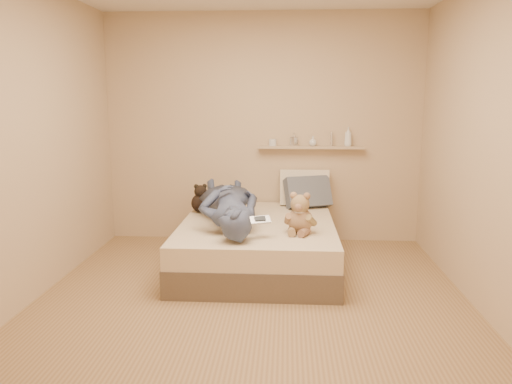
# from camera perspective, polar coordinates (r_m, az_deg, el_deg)

# --- Properties ---
(room) EXTENTS (3.80, 3.80, 3.80)m
(room) POSITION_cam_1_polar(r_m,az_deg,el_deg) (3.87, -0.60, 5.51)
(room) COLOR #9A7A4F
(room) RESTS_ON ground
(bed) EXTENTS (1.50, 1.90, 0.45)m
(bed) POSITION_cam_1_polar(r_m,az_deg,el_deg) (4.99, 0.20, -5.92)
(bed) COLOR brown
(bed) RESTS_ON floor
(game_console) EXTENTS (0.20, 0.14, 0.06)m
(game_console) POSITION_cam_1_polar(r_m,az_deg,el_deg) (4.31, 0.45, -3.20)
(game_console) COLOR #B4B6BB
(game_console) RESTS_ON bed
(teddy_bear) EXTENTS (0.31, 0.31, 0.38)m
(teddy_bear) POSITION_cam_1_polar(r_m,az_deg,el_deg) (4.49, 5.04, -2.79)
(teddy_bear) COLOR #937350
(teddy_bear) RESTS_ON bed
(dark_plush) EXTENTS (0.20, 0.20, 0.31)m
(dark_plush) POSITION_cam_1_polar(r_m,az_deg,el_deg) (5.33, -6.35, -0.92)
(dark_plush) COLOR black
(dark_plush) RESTS_ON bed
(pillow_cream) EXTENTS (0.55, 0.22, 0.42)m
(pillow_cream) POSITION_cam_1_polar(r_m,az_deg,el_deg) (5.69, 5.54, 0.53)
(pillow_cream) COLOR #F3E5C0
(pillow_cream) RESTS_ON bed
(pillow_grey) EXTENTS (0.56, 0.42, 0.37)m
(pillow_grey) POSITION_cam_1_polar(r_m,az_deg,el_deg) (5.56, 5.94, -0.04)
(pillow_grey) COLOR #565D69
(pillow_grey) RESTS_ON bed
(person) EXTENTS (0.89, 1.71, 0.39)m
(person) POSITION_cam_1_polar(r_m,az_deg,el_deg) (4.85, -3.18, -1.28)
(person) COLOR #424E69
(person) RESTS_ON bed
(wall_shelf) EXTENTS (1.20, 0.12, 0.03)m
(wall_shelf) POSITION_cam_1_polar(r_m,az_deg,el_deg) (5.71, 6.28, 5.10)
(wall_shelf) COLOR tan
(wall_shelf) RESTS_ON wall_back
(shelf_bottles) EXTENTS (0.94, 0.11, 0.22)m
(shelf_bottles) POSITION_cam_1_polar(r_m,az_deg,el_deg) (5.71, 7.17, 6.03)
(shelf_bottles) COLOR silver
(shelf_bottles) RESTS_ON wall_shelf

